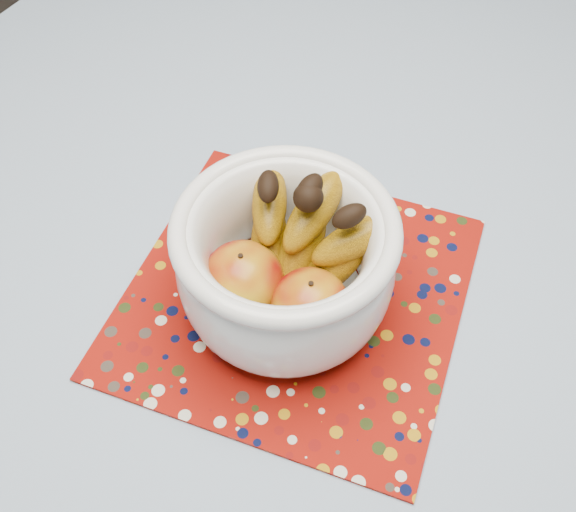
# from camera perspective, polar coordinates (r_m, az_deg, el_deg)

# --- Properties ---
(table) EXTENTS (1.20, 1.20, 0.75)m
(table) POSITION_cam_1_polar(r_m,az_deg,el_deg) (0.86, 3.56, -1.31)
(table) COLOR brown
(table) RESTS_ON ground
(tablecloth) EXTENTS (1.32, 1.32, 0.01)m
(tablecloth) POSITION_cam_1_polar(r_m,az_deg,el_deg) (0.80, 3.85, 2.17)
(tablecloth) COLOR #6685AB
(tablecloth) RESTS_ON table
(placemat) EXTENTS (0.40, 0.40, 0.00)m
(placemat) POSITION_cam_1_polar(r_m,az_deg,el_deg) (0.73, 0.61, -3.28)
(placemat) COLOR maroon
(placemat) RESTS_ON tablecloth
(fruit_bowl) EXTENTS (0.23, 0.22, 0.16)m
(fruit_bowl) POSITION_cam_1_polar(r_m,az_deg,el_deg) (0.67, 0.24, -0.08)
(fruit_bowl) COLOR white
(fruit_bowl) RESTS_ON placemat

